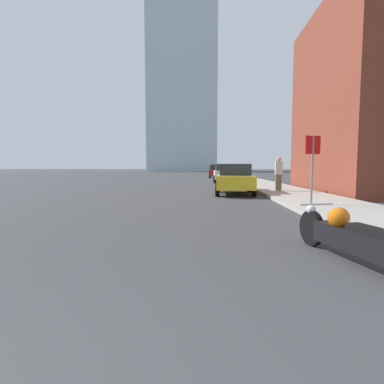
% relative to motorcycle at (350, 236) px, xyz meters
% --- Properties ---
extents(sidewalk, '(2.97, 240.00, 0.15)m').
position_rel_motorcycle_xyz_m(sidewalk, '(2.14, 36.30, -0.30)').
color(sidewalk, '#9E998E').
rests_on(sidewalk, ground_plane).
extents(distant_tower, '(21.31, 21.31, 67.64)m').
position_rel_motorcycle_xyz_m(distant_tower, '(-9.68, 96.05, 33.44)').
color(distant_tower, silver).
rests_on(distant_tower, ground_plane).
extents(motorcycle, '(0.88, 2.54, 0.77)m').
position_rel_motorcycle_xyz_m(motorcycle, '(0.00, 0.00, 0.00)').
color(motorcycle, black).
rests_on(motorcycle, ground_plane).
extents(parked_car_yellow, '(2.04, 4.11, 1.53)m').
position_rel_motorcycle_xyz_m(parked_car_yellow, '(-0.66, 10.92, 0.41)').
color(parked_car_yellow, gold).
rests_on(parked_car_yellow, ground_plane).
extents(parked_car_white, '(1.95, 3.95, 1.65)m').
position_rel_motorcycle_xyz_m(parked_car_white, '(-0.50, 22.23, 0.45)').
color(parked_car_white, silver).
rests_on(parked_car_white, ground_plane).
extents(parked_car_red, '(2.09, 4.13, 1.71)m').
position_rel_motorcycle_xyz_m(parked_car_red, '(-0.75, 34.38, 0.47)').
color(parked_car_red, red).
rests_on(parked_car_red, ground_plane).
extents(parked_car_black, '(1.99, 4.37, 1.75)m').
position_rel_motorcycle_xyz_m(parked_car_black, '(-0.57, 47.29, 0.48)').
color(parked_car_black, black).
rests_on(parked_car_black, ground_plane).
extents(parked_car_green, '(1.98, 3.96, 1.71)m').
position_rel_motorcycle_xyz_m(parked_car_green, '(-0.69, 57.62, 0.49)').
color(parked_car_green, '#1E6B33').
rests_on(parked_car_green, ground_plane).
extents(stop_sign, '(0.57, 0.26, 2.26)m').
position_rel_motorcycle_xyz_m(stop_sign, '(1.43, 5.80, 1.31)').
color(stop_sign, slate).
rests_on(stop_sign, sidewalk).
extents(pedestrian, '(0.36, 0.25, 1.75)m').
position_rel_motorcycle_xyz_m(pedestrian, '(1.67, 11.45, 0.68)').
color(pedestrian, brown).
rests_on(pedestrian, sidewalk).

